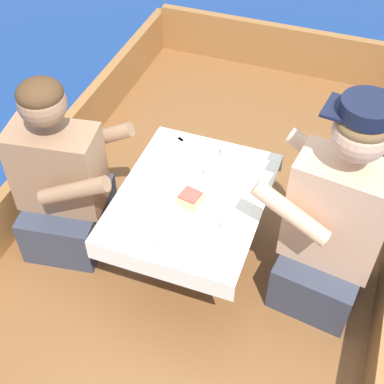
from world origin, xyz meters
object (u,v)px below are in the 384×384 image
person_port (62,183)px  person_starboard (334,225)px  coffee_cup_port (127,220)px  coffee_cup_center (228,152)px  coffee_cup_starboard (149,199)px  tin_can (164,244)px  sandwich (190,198)px

person_port → person_starboard: 1.25m
person_starboard → coffee_cup_port: 0.87m
person_port → coffee_cup_center: bearing=20.2°
person_port → coffee_cup_starboard: bearing=-13.9°
tin_can → coffee_cup_center: bearing=83.2°
person_port → coffee_cup_starboard: (0.47, -0.04, 0.09)m
coffee_cup_port → coffee_cup_starboard: 0.15m
person_starboard → coffee_cup_port: person_starboard is taller
person_starboard → coffee_cup_starboard: 0.79m
coffee_cup_starboard → tin_can: size_ratio=1.33×
coffee_cup_port → coffee_cup_center: bearing=64.9°
coffee_cup_center → sandwich: bearing=-100.2°
person_port → tin_can: person_port is taller
coffee_cup_starboard → person_port: bearing=174.8°
coffee_cup_port → coffee_cup_center: 0.62m
coffee_cup_port → tin_can: coffee_cup_port is taller
person_starboard → coffee_cup_port: bearing=28.2°
sandwich → coffee_cup_port: size_ratio=1.25×
coffee_cup_port → tin_can: (0.19, -0.06, -0.01)m
sandwich → tin_can: bearing=-92.4°
person_port → person_starboard: (1.24, 0.11, 0.07)m
coffee_cup_port → coffee_cup_center: size_ratio=0.97×
sandwich → coffee_cup_starboard: 0.18m
person_port → coffee_cup_center: person_port is taller
coffee_cup_starboard → coffee_cup_port: bearing=-104.5°
person_port → coffee_cup_center: size_ratio=9.83×
coffee_cup_center → tin_can: 0.63m
person_port → coffee_cup_port: person_port is taller
person_port → sandwich: (0.63, 0.03, 0.09)m
coffee_cup_starboard → coffee_cup_center: (0.23, 0.42, -0.01)m
coffee_cup_port → person_starboard: bearing=20.1°
coffee_cup_port → coffee_cup_starboard: (0.04, 0.14, 0.00)m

